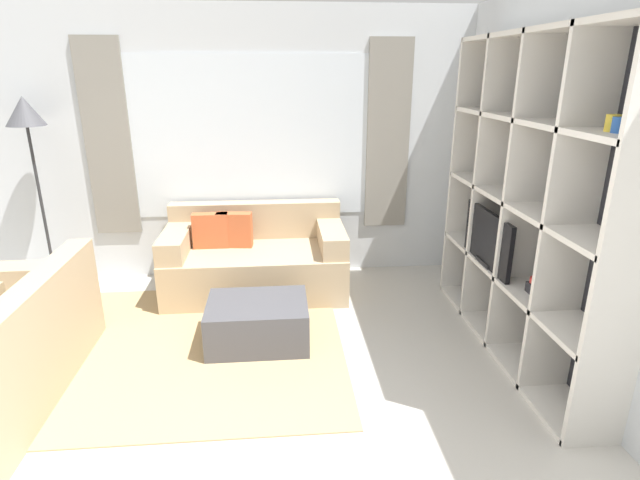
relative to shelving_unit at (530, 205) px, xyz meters
name	(u,v)px	position (x,y,z in m)	size (l,w,h in m)	color
wall_back	(252,147)	(-2.08, 1.78, 0.19)	(5.65, 0.11, 2.70)	silver
wall_right	(550,177)	(0.18, 0.10, 0.18)	(0.07, 4.49, 2.70)	silver
area_rug	(170,347)	(-2.72, 0.20, -1.16)	(2.74, 2.20, 0.01)	tan
shelving_unit	(530,205)	(0.00, 0.00, 0.00)	(0.36, 2.27, 2.36)	#232328
couch_main	(255,260)	(-2.07, 1.27, -0.85)	(1.73, 0.92, 0.82)	tan
ottoman	(258,323)	(-2.02, 0.22, -0.99)	(0.79, 0.60, 0.36)	#47474C
floor_lamp	(27,125)	(-4.08, 1.46, 0.46)	(0.34, 0.34, 1.88)	black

